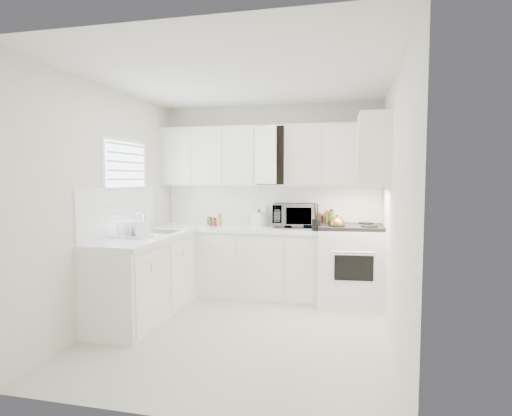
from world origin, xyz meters
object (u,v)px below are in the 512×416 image
(stove, at_px, (351,254))
(microwave, at_px, (294,213))
(utensil_crock, at_px, (316,217))
(dish_rack, at_px, (132,228))
(tea_kettle, at_px, (337,223))
(rice_cooker, at_px, (259,218))

(stove, bearing_deg, microwave, 162.53)
(utensil_crock, relative_size, dish_rack, 0.91)
(stove, height_order, dish_rack, stove)
(tea_kettle, xyz_separation_m, utensil_crock, (-0.25, -0.01, 0.07))
(stove, xyz_separation_m, rice_cooker, (-1.23, 0.17, 0.41))
(tea_kettle, height_order, dish_rack, tea_kettle)
(rice_cooker, distance_m, utensil_crock, 0.87)
(tea_kettle, relative_size, utensil_crock, 0.70)
(utensil_crock, bearing_deg, rice_cooker, 156.90)
(microwave, height_order, dish_rack, microwave)
(utensil_crock, xyz_separation_m, dish_rack, (-1.93, -1.03, -0.07))
(stove, distance_m, utensil_crock, 0.66)
(tea_kettle, bearing_deg, microwave, 129.48)
(stove, relative_size, dish_rack, 3.41)
(microwave, bearing_deg, utensil_crock, -54.11)
(stove, xyz_separation_m, tea_kettle, (-0.18, -0.16, 0.40))
(tea_kettle, distance_m, dish_rack, 2.42)
(tea_kettle, bearing_deg, stove, 20.41)
(microwave, distance_m, utensil_crock, 0.46)
(tea_kettle, relative_size, microwave, 0.43)
(rice_cooker, bearing_deg, microwave, -20.72)
(stove, relative_size, rice_cooker, 5.77)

